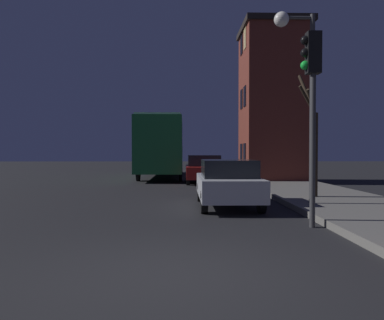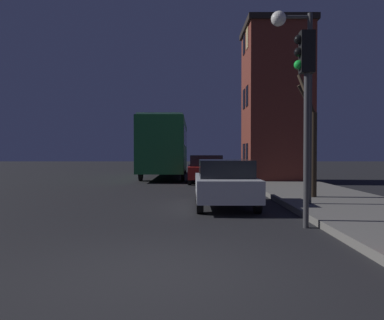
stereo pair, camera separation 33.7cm
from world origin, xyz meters
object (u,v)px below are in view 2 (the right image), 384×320
bare_tree (310,144)px  car_mid_lane (204,169)px  streetlamp (295,69)px  traffic_light (304,87)px  bus (165,144)px  car_near_lane (223,182)px

bare_tree → car_mid_lane: 8.24m
streetlamp → traffic_light: bearing=-101.5°
streetlamp → traffic_light: 2.85m
traffic_light → bus: traffic_light is taller
streetlamp → car_mid_lane: (-2.26, 9.11, -3.27)m
streetlamp → traffic_light: (-0.53, -2.63, -0.98)m
streetlamp → car_near_lane: (-2.00, 0.47, -3.29)m
traffic_light → car_mid_lane: (-1.72, 11.74, -2.29)m
streetlamp → bare_tree: (0.98, 1.62, -2.11)m
bus → car_near_lane: (2.70, -13.66, -1.47)m
bus → car_mid_lane: (2.44, -5.01, -1.45)m
bus → streetlamp: bearing=-71.6°
traffic_light → bare_tree: (1.51, 4.25, -1.13)m
streetlamp → bus: streetlamp is taller
bus → traffic_light: bearing=-76.0°
bare_tree → car_near_lane: bearing=-158.8°
bare_tree → streetlamp: bearing=-121.2°
bus → car_near_lane: bearing=-78.8°
streetlamp → car_mid_lane: size_ratio=1.38×
streetlamp → bus: (-4.70, 14.12, -1.82)m
traffic_light → bus: 17.28m
traffic_light → car_mid_lane: traffic_light is taller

